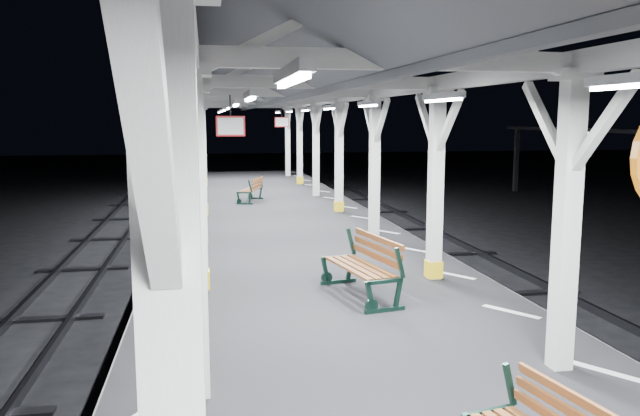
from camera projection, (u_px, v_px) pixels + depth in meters
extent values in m
plane|color=black|center=(347.00, 390.00, 8.80)|extent=(120.00, 120.00, 0.00)
cube|color=black|center=(347.00, 356.00, 8.73)|extent=(6.00, 50.00, 1.00)
cube|color=silver|center=(166.00, 332.00, 8.22)|extent=(1.00, 48.00, 0.01)
cube|color=silver|center=(511.00, 312.00, 9.09)|extent=(1.00, 48.00, 0.01)
cube|color=#2D2D33|center=(9.00, 411.00, 8.00)|extent=(0.08, 60.00, 0.16)
cube|color=#2D2D33|center=(629.00, 363.00, 9.57)|extent=(0.08, 60.00, 0.16)
cube|color=silver|center=(173.00, 131.00, 2.60)|extent=(0.10, 0.99, 0.99)
cube|color=silver|center=(149.00, 140.00, 1.53)|extent=(0.10, 0.99, 0.99)
cube|color=silver|center=(195.00, 242.00, 6.13)|extent=(0.22, 0.22, 3.20)
cube|color=silver|center=(190.00, 69.00, 5.89)|extent=(0.40, 0.40, 0.12)
cube|color=silver|center=(193.00, 123.00, 6.50)|extent=(0.10, 0.99, 0.99)
cube|color=silver|center=(190.00, 124.00, 5.43)|extent=(0.10, 0.99, 0.99)
cube|color=silver|center=(199.00, 194.00, 10.02)|extent=(0.22, 0.22, 3.20)
cube|color=silver|center=(196.00, 89.00, 9.79)|extent=(0.40, 0.40, 0.12)
cube|color=yellow|center=(202.00, 279.00, 10.23)|extent=(0.26, 0.26, 0.30)
cube|color=silver|center=(198.00, 121.00, 10.39)|extent=(0.10, 0.99, 0.99)
cube|color=silver|center=(197.00, 122.00, 9.32)|extent=(0.10, 0.99, 0.99)
cube|color=silver|center=(201.00, 172.00, 13.92)|extent=(0.22, 0.22, 3.20)
cube|color=silver|center=(199.00, 97.00, 13.68)|extent=(0.40, 0.40, 0.12)
cube|color=silver|center=(200.00, 120.00, 14.29)|extent=(0.10, 0.99, 0.99)
cube|color=silver|center=(200.00, 121.00, 13.22)|extent=(0.10, 0.99, 0.99)
cube|color=silver|center=(202.00, 161.00, 17.81)|extent=(0.22, 0.22, 3.20)
cube|color=silver|center=(201.00, 102.00, 17.58)|extent=(0.40, 0.40, 0.12)
cube|color=yellow|center=(204.00, 210.00, 18.02)|extent=(0.26, 0.26, 0.30)
cube|color=silver|center=(201.00, 120.00, 18.19)|extent=(0.10, 0.99, 0.99)
cube|color=silver|center=(201.00, 120.00, 17.11)|extent=(0.10, 0.99, 0.99)
cube|color=silver|center=(203.00, 153.00, 21.71)|extent=(0.22, 0.22, 3.20)
cube|color=silver|center=(202.00, 105.00, 21.47)|extent=(0.40, 0.40, 0.12)
cube|color=silver|center=(202.00, 120.00, 22.08)|extent=(0.10, 0.99, 0.99)
cube|color=silver|center=(202.00, 120.00, 21.01)|extent=(0.10, 0.99, 0.99)
cube|color=silver|center=(204.00, 148.00, 25.61)|extent=(0.22, 0.22, 3.20)
cube|color=silver|center=(202.00, 107.00, 25.37)|extent=(0.40, 0.40, 0.12)
cube|color=yellow|center=(204.00, 182.00, 25.81)|extent=(0.26, 0.26, 0.30)
cube|color=silver|center=(203.00, 119.00, 25.98)|extent=(0.10, 0.99, 0.99)
cube|color=silver|center=(203.00, 119.00, 24.91)|extent=(0.10, 0.99, 0.99)
cube|color=silver|center=(204.00, 144.00, 29.50)|extent=(0.22, 0.22, 3.20)
cube|color=silver|center=(203.00, 108.00, 29.26)|extent=(0.40, 0.40, 0.12)
cube|color=silver|center=(203.00, 119.00, 29.87)|extent=(0.10, 0.99, 0.99)
cube|color=silver|center=(203.00, 119.00, 28.80)|extent=(0.10, 0.99, 0.99)
cube|color=silver|center=(566.00, 229.00, 6.83)|extent=(0.22, 0.22, 3.20)
cube|color=silver|center=(575.00, 75.00, 6.60)|extent=(0.40, 0.40, 0.12)
cube|color=silver|center=(545.00, 123.00, 7.20)|extent=(0.10, 0.99, 0.99)
cube|color=silver|center=(604.00, 124.00, 6.13)|extent=(0.10, 0.99, 0.99)
cube|color=silver|center=(436.00, 189.00, 10.73)|extent=(0.22, 0.22, 3.20)
cube|color=silver|center=(438.00, 91.00, 10.49)|extent=(0.40, 0.40, 0.12)
cube|color=yellow|center=(433.00, 269.00, 10.93)|extent=(0.26, 0.26, 0.30)
cube|color=silver|center=(426.00, 121.00, 11.10)|extent=(0.10, 0.99, 0.99)
cube|color=silver|center=(450.00, 121.00, 10.03)|extent=(0.10, 0.99, 0.99)
cube|color=silver|center=(374.00, 170.00, 14.62)|extent=(0.22, 0.22, 3.20)
cube|color=silver|center=(375.00, 98.00, 14.39)|extent=(0.40, 0.40, 0.12)
cube|color=silver|center=(369.00, 120.00, 15.00)|extent=(0.10, 0.99, 0.99)
cube|color=silver|center=(382.00, 120.00, 13.92)|extent=(0.10, 0.99, 0.99)
cube|color=silver|center=(339.00, 159.00, 18.52)|extent=(0.22, 0.22, 3.20)
cube|color=silver|center=(339.00, 102.00, 18.28)|extent=(0.40, 0.40, 0.12)
cube|color=yellow|center=(339.00, 206.00, 18.72)|extent=(0.26, 0.26, 0.30)
cube|color=silver|center=(335.00, 120.00, 18.89)|extent=(0.10, 0.99, 0.99)
cube|color=silver|center=(343.00, 120.00, 17.82)|extent=(0.10, 0.99, 0.99)
cube|color=silver|center=(316.00, 152.00, 22.42)|extent=(0.22, 0.22, 3.20)
cube|color=silver|center=(316.00, 105.00, 22.18)|extent=(0.40, 0.40, 0.12)
cube|color=silver|center=(313.00, 120.00, 22.79)|extent=(0.10, 0.99, 0.99)
cube|color=silver|center=(319.00, 120.00, 21.72)|extent=(0.10, 0.99, 0.99)
cube|color=silver|center=(300.00, 147.00, 26.31)|extent=(0.22, 0.22, 3.20)
cube|color=silver|center=(300.00, 107.00, 26.07)|extent=(0.40, 0.40, 0.12)
cube|color=yellow|center=(300.00, 180.00, 26.51)|extent=(0.26, 0.26, 0.30)
cube|color=silver|center=(298.00, 119.00, 26.68)|extent=(0.10, 0.99, 0.99)
cube|color=silver|center=(302.00, 119.00, 25.61)|extent=(0.10, 0.99, 0.99)
cube|color=silver|center=(288.00, 143.00, 30.21)|extent=(0.22, 0.22, 3.20)
cube|color=silver|center=(287.00, 108.00, 29.97)|extent=(0.40, 0.40, 0.12)
cube|color=silver|center=(286.00, 119.00, 30.58)|extent=(0.10, 0.99, 0.99)
cube|color=silver|center=(289.00, 119.00, 29.51)|extent=(0.10, 0.99, 0.99)
cube|color=silver|center=(194.00, 72.00, 7.82)|extent=(0.18, 48.00, 0.24)
cube|color=silver|center=(491.00, 76.00, 8.53)|extent=(0.18, 48.00, 0.24)
cube|color=silver|center=(394.00, 60.00, 6.23)|extent=(4.20, 0.14, 0.20)
cube|color=silver|center=(322.00, 82.00, 10.12)|extent=(4.20, 0.14, 0.20)
cube|color=silver|center=(289.00, 92.00, 14.02)|extent=(4.20, 0.14, 0.20)
cube|color=silver|center=(271.00, 98.00, 17.91)|extent=(4.20, 0.14, 0.20)
cube|color=silver|center=(260.00, 101.00, 21.81)|extent=(4.20, 0.14, 0.20)
cube|color=silver|center=(252.00, 104.00, 25.70)|extent=(4.20, 0.14, 0.20)
cube|color=silver|center=(246.00, 106.00, 29.60)|extent=(4.20, 0.14, 0.20)
cube|color=silver|center=(349.00, 1.00, 8.04)|extent=(0.16, 48.00, 0.20)
cube|color=#4C4F54|center=(249.00, 29.00, 7.87)|extent=(2.80, 49.00, 1.45)
cube|color=#4C4F54|center=(444.00, 34.00, 8.33)|extent=(2.80, 49.00, 1.45)
cube|color=silver|center=(292.00, 72.00, 4.09)|extent=(0.10, 1.35, 0.08)
cube|color=white|center=(292.00, 80.00, 4.10)|extent=(0.05, 1.25, 0.05)
cube|color=silver|center=(250.00, 95.00, 7.98)|extent=(0.10, 1.35, 0.08)
cube|color=white|center=(250.00, 99.00, 7.99)|extent=(0.05, 1.25, 0.05)
cube|color=silver|center=(236.00, 102.00, 11.88)|extent=(0.10, 1.35, 0.08)
cube|color=white|center=(236.00, 105.00, 11.89)|extent=(0.05, 1.25, 0.05)
cube|color=silver|center=(228.00, 106.00, 15.78)|extent=(0.10, 1.35, 0.08)
cube|color=white|center=(228.00, 108.00, 15.78)|extent=(0.05, 1.25, 0.05)
cube|color=silver|center=(224.00, 109.00, 19.67)|extent=(0.10, 1.35, 0.08)
cube|color=white|center=(224.00, 110.00, 19.68)|extent=(0.05, 1.25, 0.05)
cube|color=silver|center=(221.00, 110.00, 23.57)|extent=(0.10, 1.35, 0.08)
cube|color=white|center=(221.00, 111.00, 23.57)|extent=(0.05, 1.25, 0.05)
cube|color=silver|center=(219.00, 111.00, 27.46)|extent=(0.10, 1.35, 0.08)
cube|color=white|center=(219.00, 112.00, 27.47)|extent=(0.05, 1.25, 0.05)
cube|color=silver|center=(442.00, 96.00, 8.44)|extent=(0.10, 1.35, 0.08)
cube|color=white|center=(442.00, 100.00, 8.45)|extent=(0.05, 1.25, 0.05)
cube|color=silver|center=(368.00, 103.00, 12.34)|extent=(0.10, 1.35, 0.08)
cube|color=white|center=(368.00, 106.00, 12.35)|extent=(0.05, 1.25, 0.05)
cube|color=silver|center=(329.00, 107.00, 16.23)|extent=(0.10, 1.35, 0.08)
cube|color=white|center=(329.00, 109.00, 16.24)|extent=(0.05, 1.25, 0.05)
cube|color=silver|center=(305.00, 109.00, 20.13)|extent=(0.10, 1.35, 0.08)
cube|color=white|center=(305.00, 110.00, 20.14)|extent=(0.05, 1.25, 0.05)
cube|color=silver|center=(289.00, 110.00, 24.02)|extent=(0.10, 1.35, 0.08)
cube|color=white|center=(289.00, 112.00, 24.03)|extent=(0.05, 1.25, 0.05)
cube|color=silver|center=(278.00, 111.00, 27.92)|extent=(0.10, 1.35, 0.08)
cube|color=white|center=(278.00, 113.00, 27.93)|extent=(0.05, 1.25, 0.05)
cylinder|color=black|center=(230.00, 105.00, 10.75)|extent=(0.02, 0.02, 0.36)
cube|color=red|center=(231.00, 126.00, 10.80)|extent=(0.50, 0.03, 0.35)
cube|color=white|center=(231.00, 126.00, 10.80)|extent=(0.44, 0.04, 0.29)
cylinder|color=black|center=(282.00, 112.00, 22.17)|extent=(0.02, 0.02, 0.36)
cube|color=red|center=(282.00, 122.00, 22.22)|extent=(0.50, 0.03, 0.35)
cube|color=white|center=(282.00, 122.00, 22.22)|extent=(0.44, 0.05, 0.29)
cube|color=black|center=(516.00, 160.00, 32.46)|extent=(0.20, 0.20, 3.30)
sphere|color=silver|center=(587.00, 132.00, 26.39)|extent=(0.20, 0.20, 0.20)
sphere|color=silver|center=(518.00, 129.00, 32.23)|extent=(0.20, 0.20, 0.20)
cube|color=black|center=(510.00, 384.00, 5.23)|extent=(0.15, 0.07, 0.39)
cube|color=brown|center=(577.00, 415.00, 4.59)|extent=(0.29, 1.32, 0.08)
cube|color=brown|center=(579.00, 400.00, 4.58)|extent=(0.29, 1.32, 0.08)
cube|color=black|center=(385.00, 310.00, 9.08)|extent=(0.64, 0.19, 0.06)
cube|color=black|center=(370.00, 297.00, 8.96)|extent=(0.17, 0.08, 0.49)
cube|color=black|center=(398.00, 294.00, 9.13)|extent=(0.16, 0.08, 0.50)
cube|color=black|center=(400.00, 263.00, 9.07)|extent=(0.18, 0.09, 0.47)
cube|color=black|center=(338.00, 282.00, 10.65)|extent=(0.64, 0.19, 0.06)
cube|color=black|center=(326.00, 271.00, 10.54)|extent=(0.17, 0.08, 0.49)
cube|color=black|center=(350.00, 268.00, 10.70)|extent=(0.16, 0.08, 0.50)
cube|color=black|center=(351.00, 241.00, 10.64)|extent=(0.18, 0.09, 0.47)
cube|color=brown|center=(347.00, 268.00, 9.73)|extent=(0.41, 1.61, 0.04)
cube|color=brown|center=(356.00, 267.00, 9.78)|extent=(0.41, 1.61, 0.04)
cube|color=brown|center=(364.00, 267.00, 9.83)|extent=(0.41, 1.61, 0.04)
cube|color=brown|center=(371.00, 266.00, 9.88)|extent=(0.41, 1.61, 0.04)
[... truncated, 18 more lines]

